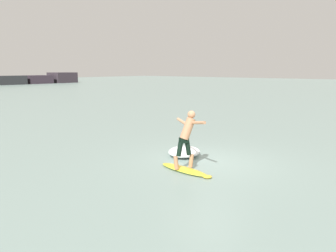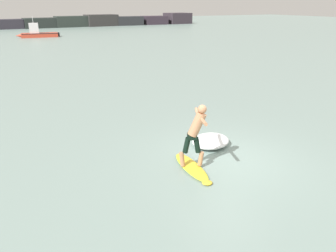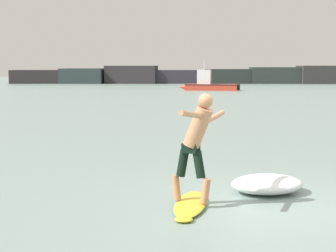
# 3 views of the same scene
# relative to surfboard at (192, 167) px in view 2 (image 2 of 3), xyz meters

# --- Properties ---
(ground_plane) EXTENTS (200.00, 200.00, 0.00)m
(ground_plane) POSITION_rel_surfboard_xyz_m (1.29, -0.03, -0.04)
(ground_plane) COLOR gray
(rock_jetty_breakwater) EXTENTS (60.39, 5.17, 2.33)m
(rock_jetty_breakwater) POSITION_rel_surfboard_xyz_m (7.40, 61.97, 0.95)
(rock_jetty_breakwater) COLOR #2A2626
(rock_jetty_breakwater) RESTS_ON ground
(surfboard) EXTENTS (0.74, 2.08, 0.22)m
(surfboard) POSITION_rel_surfboard_xyz_m (0.00, 0.00, 0.00)
(surfboard) COLOR yellow
(surfboard) RESTS_ON ground
(surfer) EXTENTS (0.96, 1.60, 1.82)m
(surfer) POSITION_rel_surfboard_xyz_m (0.10, -0.01, 1.12)
(surfer) COLOR tan
(surfer) RESTS_ON surfboard
(fishing_boat_near_jetty) EXTENTS (5.75, 2.19, 2.80)m
(fishing_boat_near_jetty) POSITION_rel_surfboard_xyz_m (1.59, 42.80, 0.52)
(fishing_boat_near_jetty) COLOR #C23F2A
(fishing_boat_near_jetty) RESTS_ON ground
(wave_foam_at_tail) EXTENTS (1.70, 1.58, 0.33)m
(wave_foam_at_tail) POSITION_rel_surfboard_xyz_m (1.42, 1.09, 0.12)
(wave_foam_at_tail) COLOR white
(wave_foam_at_tail) RESTS_ON ground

